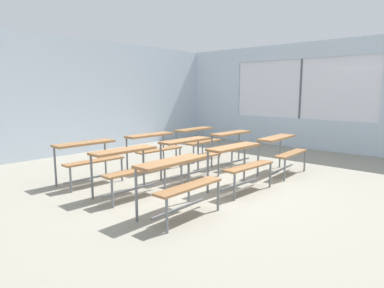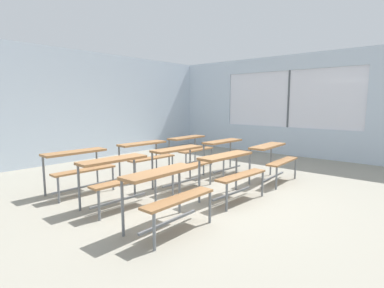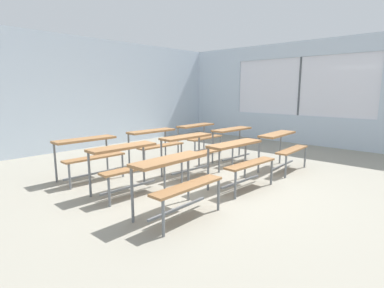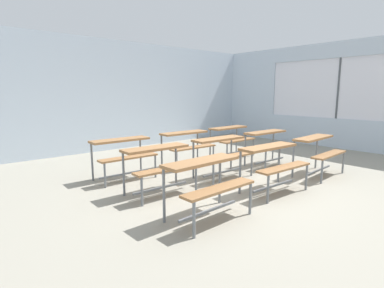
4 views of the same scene
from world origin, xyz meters
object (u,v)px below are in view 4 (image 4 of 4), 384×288
at_px(desk_bench_r0c0, 207,175).
at_px(desk_bench_r2c2, 232,134).
at_px(desk_bench_r0c1, 273,158).
at_px(desk_bench_r2c1, 187,140).
at_px(desk_bench_r2c0, 123,149).
at_px(desk_bench_r1c0, 159,159).
at_px(desk_bench_r1c1, 222,148).
at_px(desk_bench_r0c2, 319,147).
at_px(desk_bench_r1c2, 269,140).

bearing_deg(desk_bench_r0c0, desk_bench_r2c2, 36.27).
bearing_deg(desk_bench_r2c2, desk_bench_r0c1, -125.01).
height_order(desk_bench_r2c1, desk_bench_r2c2, same).
height_order(desk_bench_r0c0, desk_bench_r0c1, same).
bearing_deg(desk_bench_r2c1, desk_bench_r2c0, -178.23).
distance_m(desk_bench_r0c0, desk_bench_r2c0, 2.29).
height_order(desk_bench_r1c0, desk_bench_r1c1, same).
bearing_deg(desk_bench_r2c2, desk_bench_r0c2, -91.01).
height_order(desk_bench_r0c0, desk_bench_r1c0, same).
bearing_deg(desk_bench_r1c2, desk_bench_r2c1, 144.02).
bearing_deg(desk_bench_r2c1, desk_bench_r1c1, -90.74).
relative_size(desk_bench_r0c2, desk_bench_r2c0, 1.01).
bearing_deg(desk_bench_r2c2, desk_bench_r1c2, -91.85).
xyz_separation_m(desk_bench_r0c2, desk_bench_r2c1, (-1.45, 2.23, 0.00)).
xyz_separation_m(desk_bench_r0c1, desk_bench_r0c2, (1.50, -0.00, 0.00)).
bearing_deg(desk_bench_r0c1, desk_bench_r2c2, 59.04).
xyz_separation_m(desk_bench_r0c1, desk_bench_r1c0, (-1.44, 1.12, 0.00)).
height_order(desk_bench_r0c1, desk_bench_r1c2, same).
height_order(desk_bench_r0c2, desk_bench_r1c2, same).
xyz_separation_m(desk_bench_r0c2, desk_bench_r1c2, (-0.02, 1.11, 0.00)).
bearing_deg(desk_bench_r0c2, desk_bench_r2c1, 120.09).
distance_m(desk_bench_r1c1, desk_bench_r2c1, 1.10).
relative_size(desk_bench_r0c0, desk_bench_r1c0, 0.99).
relative_size(desk_bench_r0c2, desk_bench_r2c1, 1.01).
xyz_separation_m(desk_bench_r0c0, desk_bench_r0c1, (1.52, 0.06, 0.00)).
height_order(desk_bench_r1c0, desk_bench_r2c2, same).
relative_size(desk_bench_r1c0, desk_bench_r1c2, 1.00).
height_order(desk_bench_r0c0, desk_bench_r2c2, same).
relative_size(desk_bench_r0c2, desk_bench_r1c2, 1.01).
relative_size(desk_bench_r0c0, desk_bench_r2c0, 0.99).
height_order(desk_bench_r0c0, desk_bench_r1c1, same).
xyz_separation_m(desk_bench_r0c0, desk_bench_r2c1, (1.58, 2.28, 0.00)).
bearing_deg(desk_bench_r0c1, desk_bench_r1c0, 145.14).
height_order(desk_bench_r1c2, desk_bench_r2c1, same).
distance_m(desk_bench_r1c1, desk_bench_r1c2, 1.49).
xyz_separation_m(desk_bench_r0c0, desk_bench_r1c1, (1.52, 1.18, 0.00)).
height_order(desk_bench_r0c2, desk_bench_r2c2, same).
relative_size(desk_bench_r1c0, desk_bench_r2c0, 1.00).
relative_size(desk_bench_r0c2, desk_bench_r1c0, 1.01).
height_order(desk_bench_r0c2, desk_bench_r2c1, same).
xyz_separation_m(desk_bench_r0c0, desk_bench_r1c0, (0.08, 1.17, 0.00)).
distance_m(desk_bench_r1c0, desk_bench_r2c0, 1.12).
distance_m(desk_bench_r2c0, desk_bench_r2c1, 1.53).
xyz_separation_m(desk_bench_r0c1, desk_bench_r2c0, (-1.48, 2.24, 0.00)).
xyz_separation_m(desk_bench_r0c2, desk_bench_r2c0, (-2.98, 2.24, 0.00)).
bearing_deg(desk_bench_r1c0, desk_bench_r2c1, 38.06).
height_order(desk_bench_r1c0, desk_bench_r2c0, same).
bearing_deg(desk_bench_r1c2, desk_bench_r1c0, -178.21).
bearing_deg(desk_bench_r1c1, desk_bench_r2c1, 89.41).
bearing_deg(desk_bench_r2c2, desk_bench_r2c0, 178.70).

